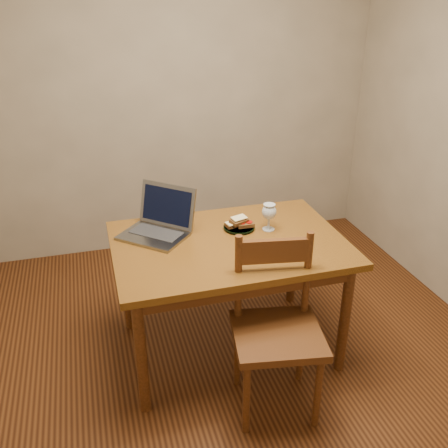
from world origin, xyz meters
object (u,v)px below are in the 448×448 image
object	(u,v)px
table	(229,255)
chair	(277,322)
laptop	(160,221)
milk_glass	(269,217)
plate	(239,228)

from	to	relation	value
table	chair	xyz separation A→B (m)	(0.11, -0.49, -0.14)
laptop	milk_glass	bearing A→B (deg)	29.36
milk_glass	laptop	size ratio (longest dim) A/B	0.34
chair	laptop	xyz separation A→B (m)	(-0.46, 0.72, 0.29)
table	plate	xyz separation A→B (m)	(0.10, 0.14, 0.09)
plate	milk_glass	distance (m)	0.19
chair	plate	xyz separation A→B (m)	(-0.00, 0.63, 0.23)
chair	table	bearing A→B (deg)	111.89
milk_glass	laptop	world-z (taller)	laptop
plate	laptop	distance (m)	0.47
table	milk_glass	world-z (taller)	milk_glass
table	milk_glass	size ratio (longest dim) A/B	7.88
milk_glass	laptop	distance (m)	0.64
table	chair	distance (m)	0.52
table	milk_glass	bearing A→B (deg)	16.58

